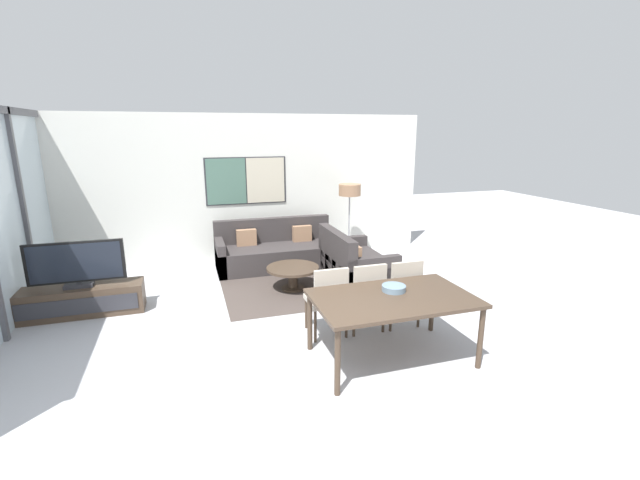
{
  "coord_description": "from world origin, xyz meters",
  "views": [
    {
      "loc": [
        -1.01,
        -3.08,
        2.49
      ],
      "look_at": [
        0.8,
        2.62,
        0.95
      ],
      "focal_mm": 24.0,
      "sensor_mm": 36.0,
      "label": 1
    }
  ],
  "objects_px": {
    "floor_lamp": "(350,194)",
    "sofa_main": "(276,252)",
    "dining_chair_left": "(328,297)",
    "dining_chair_centre": "(366,292)",
    "fruit_bowl": "(394,288)",
    "dining_chair_right": "(401,288)",
    "coffee_table": "(293,272)",
    "sofa_side": "(352,265)",
    "television": "(76,265)",
    "tv_console": "(82,300)",
    "dining_table": "(393,302)"
  },
  "relations": [
    {
      "from": "floor_lamp",
      "to": "sofa_main",
      "type": "bearing_deg",
      "value": -176.66
    },
    {
      "from": "dining_chair_left",
      "to": "dining_chair_centre",
      "type": "bearing_deg",
      "value": -0.12
    },
    {
      "from": "dining_chair_centre",
      "to": "fruit_bowl",
      "type": "xyz_separation_m",
      "value": [
        0.08,
        -0.58,
        0.26
      ]
    },
    {
      "from": "floor_lamp",
      "to": "dining_chair_right",
      "type": "bearing_deg",
      "value": -98.82
    },
    {
      "from": "coffee_table",
      "to": "dining_chair_centre",
      "type": "height_order",
      "value": "dining_chair_centre"
    },
    {
      "from": "sofa_side",
      "to": "dining_chair_left",
      "type": "relative_size",
      "value": 1.62
    },
    {
      "from": "television",
      "to": "floor_lamp",
      "type": "height_order",
      "value": "floor_lamp"
    },
    {
      "from": "sofa_main",
      "to": "dining_chair_centre",
      "type": "relative_size",
      "value": 2.44
    },
    {
      "from": "sofa_main",
      "to": "fruit_bowl",
      "type": "bearing_deg",
      "value": -80.41
    },
    {
      "from": "dining_chair_centre",
      "to": "tv_console",
      "type": "bearing_deg",
      "value": 155.25
    },
    {
      "from": "dining_chair_right",
      "to": "sofa_side",
      "type": "bearing_deg",
      "value": 88.73
    },
    {
      "from": "dining_chair_centre",
      "to": "fruit_bowl",
      "type": "height_order",
      "value": "dining_chair_centre"
    },
    {
      "from": "television",
      "to": "coffee_table",
      "type": "xyz_separation_m",
      "value": [
        3.03,
        0.06,
        -0.44
      ]
    },
    {
      "from": "tv_console",
      "to": "sofa_main",
      "type": "distance_m",
      "value": 3.31
    },
    {
      "from": "dining_table",
      "to": "fruit_bowl",
      "type": "xyz_separation_m",
      "value": [
        0.08,
        0.15,
        0.1
      ]
    },
    {
      "from": "sofa_side",
      "to": "dining_table",
      "type": "bearing_deg",
      "value": 167.89
    },
    {
      "from": "tv_console",
      "to": "coffee_table",
      "type": "bearing_deg",
      "value": 1.1
    },
    {
      "from": "tv_console",
      "to": "floor_lamp",
      "type": "bearing_deg",
      "value": 17.5
    },
    {
      "from": "dining_table",
      "to": "floor_lamp",
      "type": "bearing_deg",
      "value": 75.58
    },
    {
      "from": "television",
      "to": "fruit_bowl",
      "type": "relative_size",
      "value": 4.52
    },
    {
      "from": "dining_chair_centre",
      "to": "dining_chair_right",
      "type": "bearing_deg",
      "value": -0.89
    },
    {
      "from": "sofa_main",
      "to": "fruit_bowl",
      "type": "height_order",
      "value": "sofa_main"
    },
    {
      "from": "dining_chair_left",
      "to": "floor_lamp",
      "type": "relative_size",
      "value": 0.61
    },
    {
      "from": "dining_table",
      "to": "dining_chair_left",
      "type": "bearing_deg",
      "value": 124.27
    },
    {
      "from": "coffee_table",
      "to": "floor_lamp",
      "type": "height_order",
      "value": "floor_lamp"
    },
    {
      "from": "tv_console",
      "to": "sofa_main",
      "type": "height_order",
      "value": "sofa_main"
    },
    {
      "from": "dining_table",
      "to": "dining_chair_left",
      "type": "distance_m",
      "value": 0.9
    },
    {
      "from": "tv_console",
      "to": "coffee_table",
      "type": "xyz_separation_m",
      "value": [
        3.03,
        0.06,
        0.08
      ]
    },
    {
      "from": "dining_chair_centre",
      "to": "floor_lamp",
      "type": "height_order",
      "value": "floor_lamp"
    },
    {
      "from": "floor_lamp",
      "to": "television",
      "type": "bearing_deg",
      "value": -162.51
    },
    {
      "from": "tv_console",
      "to": "dining_chair_left",
      "type": "xyz_separation_m",
      "value": [
        3.05,
        -1.64,
        0.31
      ]
    },
    {
      "from": "dining_table",
      "to": "television",
      "type": "bearing_deg",
      "value": 146.28
    },
    {
      "from": "coffee_table",
      "to": "sofa_side",
      "type": "bearing_deg",
      "value": 4.56
    },
    {
      "from": "sofa_main",
      "to": "dining_table",
      "type": "distance_m",
      "value": 3.76
    },
    {
      "from": "dining_chair_right",
      "to": "tv_console",
      "type": "bearing_deg",
      "value": 157.89
    },
    {
      "from": "tv_console",
      "to": "dining_table",
      "type": "height_order",
      "value": "dining_table"
    },
    {
      "from": "television",
      "to": "dining_chair_right",
      "type": "bearing_deg",
      "value": -22.12
    },
    {
      "from": "coffee_table",
      "to": "television",
      "type": "bearing_deg",
      "value": -178.91
    },
    {
      "from": "television",
      "to": "sofa_main",
      "type": "height_order",
      "value": "television"
    },
    {
      "from": "television",
      "to": "fruit_bowl",
      "type": "xyz_separation_m",
      "value": [
        3.63,
        -2.22,
        0.05
      ]
    },
    {
      "from": "sofa_main",
      "to": "television",
      "type": "bearing_deg",
      "value": -156.17
    },
    {
      "from": "sofa_main",
      "to": "dining_chair_right",
      "type": "xyz_separation_m",
      "value": [
        1.02,
        -2.98,
        0.24
      ]
    },
    {
      "from": "dining_chair_right",
      "to": "coffee_table",
      "type": "bearing_deg",
      "value": 120.86
    },
    {
      "from": "sofa_side",
      "to": "dining_chair_left",
      "type": "distance_m",
      "value": 2.07
    },
    {
      "from": "fruit_bowl",
      "to": "sofa_main",
      "type": "bearing_deg",
      "value": 99.59
    },
    {
      "from": "sofa_main",
      "to": "dining_chair_right",
      "type": "relative_size",
      "value": 2.44
    },
    {
      "from": "fruit_bowl",
      "to": "dining_chair_left",
      "type": "bearing_deg",
      "value": 134.96
    },
    {
      "from": "television",
      "to": "dining_table",
      "type": "bearing_deg",
      "value": -33.72
    },
    {
      "from": "sofa_main",
      "to": "dining_chair_right",
      "type": "distance_m",
      "value": 3.16
    },
    {
      "from": "tv_console",
      "to": "dining_chair_left",
      "type": "distance_m",
      "value": 3.48
    }
  ]
}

